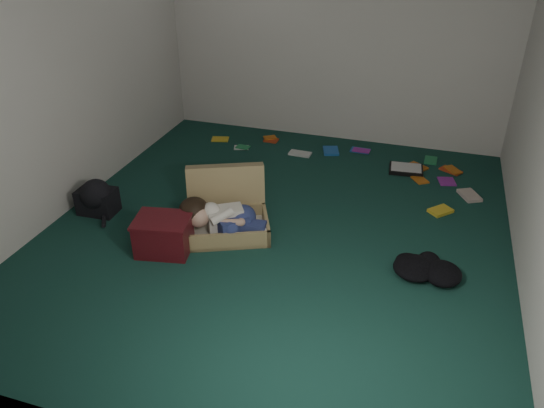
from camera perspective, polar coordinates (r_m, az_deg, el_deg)
The scene contains 11 objects.
floor at distance 4.77m, azimuth 0.54°, elevation -2.79°, with size 4.50×4.50×0.00m, color #153D34.
wall_back at distance 6.33m, azimuth 6.90°, elevation 18.11°, with size 4.50×4.50×0.00m, color silver.
wall_front at distance 2.35m, azimuth -15.67°, elevation -4.35°, with size 4.50×4.50×0.00m, color silver.
wall_left at distance 5.13m, azimuth -21.90°, elevation 13.46°, with size 4.50×4.50×0.00m, color silver.
suitcase at distance 4.76m, azimuth -4.85°, elevation -0.77°, with size 0.92×0.91×0.52m.
person at distance 4.58m, azimuth -5.40°, elevation -1.47°, with size 0.78×0.42×0.32m.
maroon_bin at distance 4.50m, azimuth -11.59°, elevation -3.27°, with size 0.51×0.43×0.31m.
backpack at distance 5.23m, azimuth -18.27°, elevation 0.40°, with size 0.43×0.35×0.26m, color black, non-canonical shape.
clothing_pile at distance 4.37m, azimuth 16.32°, elevation -6.49°, with size 0.45×0.37×0.14m, color black, non-canonical shape.
paper_tray at distance 5.97m, azimuth 14.21°, elevation 3.66°, with size 0.38×0.30×0.05m.
book_scatter at distance 6.03m, azimuth 9.84°, elevation 4.30°, with size 3.11×1.41×0.02m.
Camera 1 is at (1.16, -3.84, 2.58)m, focal length 35.00 mm.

